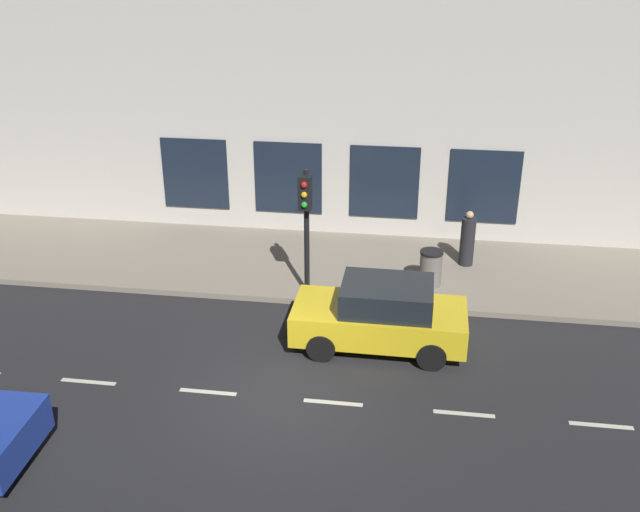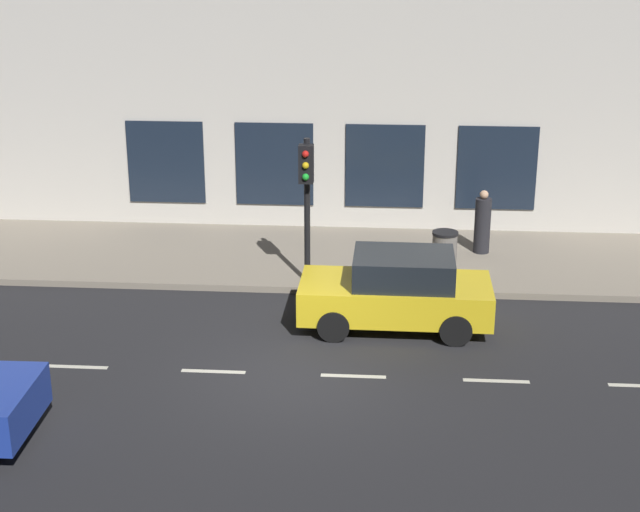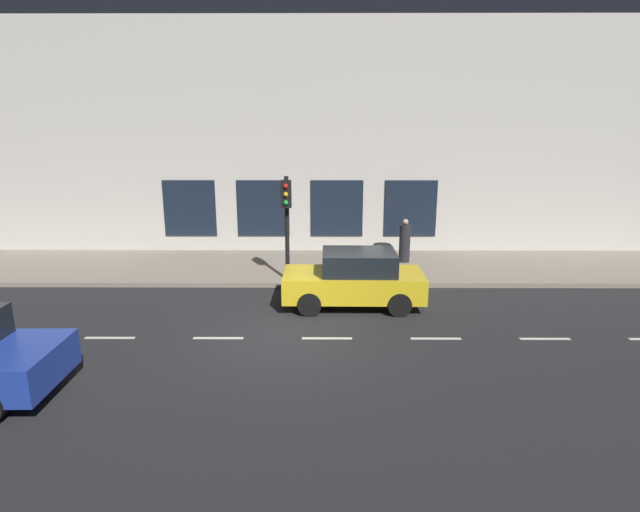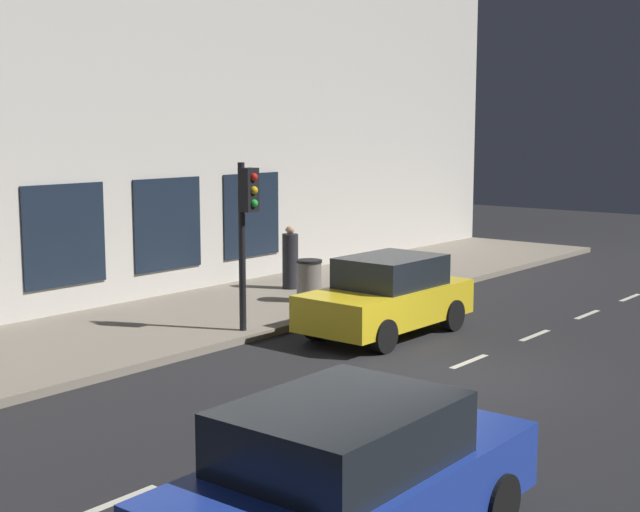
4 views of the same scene
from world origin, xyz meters
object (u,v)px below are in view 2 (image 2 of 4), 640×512
(parked_car_1, at_px, (397,291))
(pedestrian_0, at_px, (482,224))
(trash_bin, at_px, (444,251))
(traffic_light, at_px, (307,185))

(parked_car_1, distance_m, pedestrian_0, 4.87)
(parked_car_1, xyz_separation_m, pedestrian_0, (4.40, -2.08, 0.08))
(pedestrian_0, height_order, trash_bin, pedestrian_0)
(traffic_light, bearing_deg, pedestrian_0, -58.99)
(parked_car_1, height_order, pedestrian_0, pedestrian_0)
(pedestrian_0, bearing_deg, trash_bin, -168.42)
(traffic_light, relative_size, pedestrian_0, 2.10)
(parked_car_1, relative_size, pedestrian_0, 2.47)
(pedestrian_0, xyz_separation_m, trash_bin, (-1.43, 0.98, -0.23))
(traffic_light, relative_size, trash_bin, 3.43)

